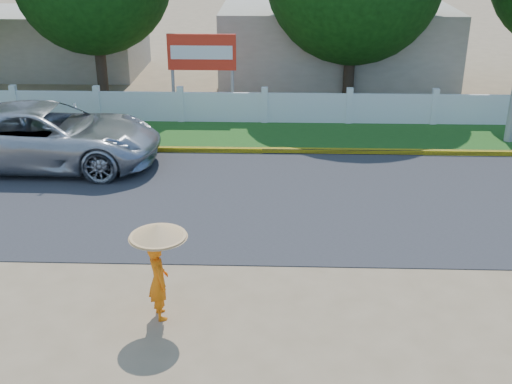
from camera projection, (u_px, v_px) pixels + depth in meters
ground at (253, 292)px, 12.80m from camera, size 120.00×120.00×0.00m
road at (259, 199)px, 16.92m from camera, size 60.00×7.00×0.02m
grass_verge at (264, 135)px, 21.73m from camera, size 60.00×3.50×0.03m
curb at (262, 150)px, 20.14m from camera, size 40.00×0.18×0.16m
fence at (265, 108)px, 22.84m from camera, size 40.00×0.10×1.10m
building_near at (335, 43)px, 28.55m from camera, size 10.00×6.00×3.20m
building_far at (54, 42)px, 29.94m from camera, size 8.00×5.00×2.80m
vehicle at (47, 136)px, 18.87m from camera, size 6.63×3.10×1.84m
monk_with_parasol at (158, 258)px, 11.54m from camera, size 1.06×1.06×1.92m
billboard at (202, 57)px, 23.28m from camera, size 2.50×0.13×2.95m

